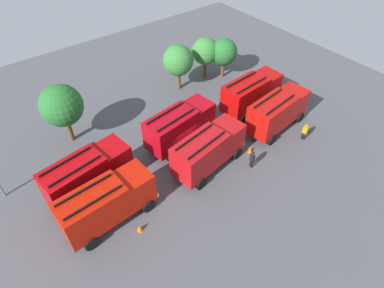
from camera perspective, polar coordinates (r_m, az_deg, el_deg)
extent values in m
plane|color=#4C4C51|center=(29.99, 0.00, -1.95)|extent=(55.51, 55.51, 0.00)
cube|color=#BC1505|center=(25.22, -10.02, -7.21)|extent=(2.35, 2.63, 2.60)
cube|color=#8C9EAD|center=(25.31, -8.14, -5.59)|extent=(0.21, 2.13, 1.46)
cube|color=#BC1505|center=(24.36, -17.00, -10.97)|extent=(4.94, 2.78, 2.90)
cube|color=black|center=(23.59, -18.56, -7.65)|extent=(4.32, 0.38, 0.12)
cube|color=black|center=(22.72, -16.98, -9.76)|extent=(4.32, 0.38, 0.12)
cube|color=silver|center=(26.46, -7.56, -7.51)|extent=(0.34, 2.38, 0.28)
cylinder|color=black|center=(27.16, -10.69, -7.58)|extent=(1.12, 0.42, 1.10)
cylinder|color=black|center=(25.83, -7.73, -10.76)|extent=(1.12, 0.42, 1.10)
cylinder|color=black|center=(26.28, -19.80, -12.74)|extent=(1.12, 0.42, 1.10)
cylinder|color=black|center=(24.90, -17.31, -16.41)|extent=(1.12, 0.42, 1.10)
cube|color=#B41014|center=(28.96, 6.14, 1.48)|extent=(2.55, 2.80, 2.60)
cube|color=#8C9EAD|center=(29.41, 7.47, 2.91)|extent=(0.40, 2.11, 1.46)
cube|color=#B41014|center=(26.86, 1.46, -1.88)|extent=(5.12, 3.20, 2.90)
cube|color=black|center=(26.12, 0.40, 1.28)|extent=(4.29, 0.77, 0.12)
cube|color=black|center=(25.45, 2.66, -0.15)|extent=(4.29, 0.77, 0.12)
cube|color=silver|center=(30.47, 7.40, 0.95)|extent=(0.56, 2.38, 0.28)
cylinder|color=black|center=(30.65, 4.43, 0.54)|extent=(1.14, 0.51, 1.10)
cylinder|color=black|center=(29.65, 7.96, -1.64)|extent=(1.14, 0.51, 1.10)
cylinder|color=black|center=(28.08, -2.08, -4.39)|extent=(1.14, 0.51, 1.10)
cylinder|color=black|center=(26.99, 1.55, -6.99)|extent=(1.14, 0.51, 1.10)
cube|color=#BB0F0B|center=(34.43, 17.20, 7.29)|extent=(2.46, 2.73, 2.60)
cube|color=#8C9EAD|center=(35.05, 18.24, 8.36)|extent=(0.32, 2.12, 1.46)
cube|color=#BB0F0B|center=(31.79, 13.86, 5.06)|extent=(5.05, 3.02, 2.90)
cube|color=black|center=(31.16, 13.31, 7.90)|extent=(4.31, 0.60, 0.12)
cube|color=black|center=(30.61, 15.38, 6.77)|extent=(4.31, 0.60, 0.12)
cube|color=silver|center=(35.97, 17.86, 6.55)|extent=(0.46, 2.38, 0.28)
cylinder|color=black|center=(35.89, 15.29, 6.28)|extent=(1.13, 0.47, 1.10)
cylinder|color=black|center=(35.07, 18.47, 4.48)|extent=(1.13, 0.47, 1.10)
cylinder|color=black|center=(32.51, 10.45, 2.80)|extent=(1.13, 0.47, 1.10)
cylinder|color=black|center=(31.60, 13.84, 0.73)|extent=(1.13, 0.47, 1.10)
cube|color=#B0070B|center=(27.60, -13.70, -2.36)|extent=(2.53, 2.78, 2.60)
cube|color=#8C9EAD|center=(27.74, -12.07, -0.81)|extent=(0.38, 2.12, 1.46)
cube|color=#B0070B|center=(26.58, -19.85, -5.93)|extent=(5.10, 3.14, 2.90)
cube|color=black|center=(25.96, -21.42, -2.82)|extent=(4.29, 0.72, 0.12)
cube|color=black|center=(25.00, -19.90, -4.44)|extent=(4.29, 0.72, 0.12)
cube|color=silver|center=(28.81, -11.41, -2.75)|extent=(0.53, 2.38, 0.28)
cylinder|color=black|center=(29.52, -14.24, -3.09)|extent=(1.14, 0.50, 1.10)
cylinder|color=black|center=(28.04, -11.44, -5.61)|extent=(1.14, 0.50, 1.10)
cylinder|color=black|center=(28.41, -22.31, -8.09)|extent=(1.14, 0.50, 1.10)
cylinder|color=black|center=(26.87, -19.86, -11.05)|extent=(1.14, 0.50, 1.10)
cube|color=#AC0712|center=(31.20, 1.11, 5.32)|extent=(2.52, 2.78, 2.60)
cube|color=#8C9EAD|center=(31.63, 2.44, 6.60)|extent=(0.37, 2.12, 1.46)
cube|color=#AC0712|center=(29.23, -3.63, 2.53)|extent=(5.10, 3.13, 2.90)
cube|color=black|center=(28.64, -4.71, 5.53)|extent=(4.30, 0.71, 0.12)
cube|color=black|center=(27.83, -2.80, 4.33)|extent=(4.30, 0.71, 0.12)
cube|color=silver|center=(32.62, 2.54, 4.65)|extent=(0.52, 2.38, 0.28)
cylinder|color=black|center=(32.93, -0.20, 4.25)|extent=(1.14, 0.50, 1.10)
cylinder|color=black|center=(31.69, 2.89, 2.33)|extent=(1.14, 0.50, 1.10)
cylinder|color=black|center=(30.50, -6.67, 0.08)|extent=(1.14, 0.50, 1.10)
cylinder|color=black|center=(29.15, -3.60, -2.19)|extent=(1.14, 0.50, 1.10)
cube|color=#B50908|center=(36.39, 12.96, 10.30)|extent=(2.38, 2.66, 2.60)
cube|color=#8C9EAD|center=(36.98, 14.06, 11.25)|extent=(0.24, 2.13, 1.46)
cube|color=#B50908|center=(33.90, 9.31, 8.50)|extent=(4.97, 2.85, 2.90)
cube|color=black|center=(33.40, 8.72, 11.23)|extent=(4.32, 0.44, 0.12)
cube|color=black|center=(32.70, 10.54, 10.22)|extent=(4.32, 0.44, 0.12)
cube|color=silver|center=(37.86, 13.82, 9.45)|extent=(0.37, 2.38, 0.28)
cylinder|color=black|center=(37.92, 11.36, 9.23)|extent=(1.12, 0.43, 1.10)
cylinder|color=black|center=(36.84, 14.23, 7.57)|extent=(1.12, 0.43, 1.10)
cylinder|color=black|center=(34.73, 6.20, 6.34)|extent=(1.12, 0.43, 1.10)
cylinder|color=black|center=(33.55, 9.18, 4.46)|extent=(1.12, 0.43, 1.10)
cylinder|color=black|center=(33.10, 19.24, 1.28)|extent=(0.16, 0.16, 0.81)
cylinder|color=black|center=(33.14, 18.91, 1.43)|extent=(0.16, 0.16, 0.81)
cube|color=orange|center=(32.65, 19.37, 2.35)|extent=(0.33, 0.46, 0.71)
sphere|color=#9E704C|center=(32.36, 19.56, 2.97)|extent=(0.23, 0.23, 0.23)
cylinder|color=orange|center=(32.31, 19.60, 3.09)|extent=(0.29, 0.29, 0.07)
cylinder|color=black|center=(29.12, 10.56, -3.52)|extent=(0.16, 0.16, 0.81)
cylinder|color=black|center=(29.22, 10.29, -3.27)|extent=(0.16, 0.16, 0.81)
cube|color=black|center=(28.63, 10.61, -2.36)|extent=(0.28, 0.44, 0.70)
sphere|color=brown|center=(28.30, 10.73, -1.70)|extent=(0.23, 0.23, 0.23)
cylinder|color=black|center=(28.24, 10.76, -1.57)|extent=(0.29, 0.29, 0.07)
cylinder|color=black|center=(33.84, -2.43, 5.11)|extent=(0.16, 0.16, 0.79)
cylinder|color=black|center=(33.92, -2.74, 5.21)|extent=(0.16, 0.16, 0.79)
cube|color=black|center=(33.43, -2.62, 6.15)|extent=(0.40, 0.48, 0.69)
sphere|color=tan|center=(33.16, -2.65, 6.78)|extent=(0.22, 0.22, 0.22)
cylinder|color=black|center=(33.10, -2.65, 6.91)|extent=(0.28, 0.28, 0.07)
cylinder|color=black|center=(39.63, 9.47, 10.85)|extent=(0.16, 0.16, 0.78)
cylinder|color=black|center=(39.47, 9.32, 10.72)|extent=(0.16, 0.16, 0.78)
cube|color=#B7140F|center=(39.17, 9.52, 11.67)|extent=(0.47, 0.35, 0.67)
sphere|color=beige|center=(38.94, 9.59, 12.23)|extent=(0.22, 0.22, 0.22)
cylinder|color=#B7140F|center=(38.90, 9.61, 12.34)|extent=(0.27, 0.27, 0.07)
cylinder|color=brown|center=(32.90, -20.80, 2.37)|extent=(0.48, 0.48, 2.42)
sphere|color=#236628|center=(31.24, -22.09, 6.31)|extent=(3.87, 3.87, 3.87)
cylinder|color=brown|center=(38.09, -2.35, 11.21)|extent=(0.43, 0.43, 2.15)
sphere|color=#337A33|center=(36.81, -2.46, 14.55)|extent=(3.44, 3.44, 3.44)
cylinder|color=brown|center=(40.43, 2.27, 13.13)|extent=(0.40, 0.40, 1.98)
sphere|color=#337A33|center=(39.31, 2.37, 16.08)|extent=(3.17, 3.17, 3.17)
cylinder|color=brown|center=(40.50, 5.43, 13.01)|extent=(0.39, 0.39, 1.96)
sphere|color=#236628|center=(39.39, 5.65, 15.91)|extent=(3.14, 3.14, 3.14)
cone|color=#F2600C|center=(30.54, 10.22, -0.97)|extent=(0.44, 0.44, 0.62)
cone|color=#F2600C|center=(25.08, -9.23, -14.43)|extent=(0.44, 0.44, 0.63)
cone|color=#F2600C|center=(30.16, -23.03, -5.38)|extent=(0.41, 0.41, 0.59)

